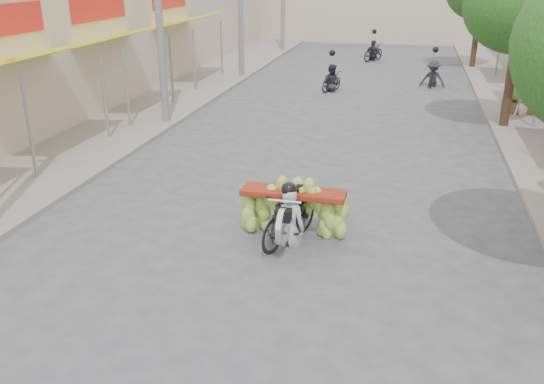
# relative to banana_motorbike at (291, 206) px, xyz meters

# --- Properties ---
(sidewalk_left) EXTENTS (4.00, 60.00, 0.12)m
(sidewalk_left) POSITION_rel_banana_motorbike_xyz_m (-7.35, 10.51, -0.64)
(sidewalk_left) COLOR gray
(sidewalk_left) RESTS_ON ground
(shophouse_row_left) EXTENTS (9.77, 40.00, 6.00)m
(shophouse_row_left) POSITION_rel_banana_motorbike_xyz_m (-12.33, 9.49, 2.30)
(shophouse_row_left) COLOR #C2B19A
(shophouse_row_left) RESTS_ON ground
(street_tree_mid) EXTENTS (3.40, 3.40, 5.25)m
(street_tree_mid) POSITION_rel_banana_motorbike_xyz_m (5.05, 9.51, 3.09)
(street_tree_mid) COLOR #3A2719
(street_tree_mid) RESTS_ON ground
(produce_crate_far) EXTENTS (1.20, 0.88, 1.16)m
(produce_crate_far) POSITION_rel_banana_motorbike_xyz_m (5.85, 11.51, 0.02)
(produce_crate_far) COLOR brown
(produce_crate_far) RESTS_ON ground
(banana_motorbike) EXTENTS (2.20, 1.94, 2.09)m
(banana_motorbike) POSITION_rel_banana_motorbike_xyz_m (0.00, 0.00, 0.00)
(banana_motorbike) COLOR black
(banana_motorbike) RESTS_ON ground
(pedestrian) EXTENTS (0.96, 0.92, 1.70)m
(pedestrian) POSITION_rel_banana_motorbike_xyz_m (5.87, 11.26, 0.27)
(pedestrian) COLOR white
(pedestrian) RESTS_ON ground
(bg_motorbike_a) EXTENTS (1.00, 1.52, 1.95)m
(bg_motorbike_a) POSITION_rel_banana_motorbike_xyz_m (-1.19, 14.20, 0.09)
(bg_motorbike_a) COLOR black
(bg_motorbike_a) RESTS_ON ground
(bg_motorbike_b) EXTENTS (1.12, 1.70, 1.95)m
(bg_motorbike_b) POSITION_rel_banana_motorbike_xyz_m (2.97, 16.18, 0.16)
(bg_motorbike_b) COLOR black
(bg_motorbike_b) RESTS_ON ground
(bg_motorbike_c) EXTENTS (1.34, 1.82, 1.95)m
(bg_motorbike_c) POSITION_rel_banana_motorbike_xyz_m (-0.08, 23.00, 0.08)
(bg_motorbike_c) COLOR black
(bg_motorbike_c) RESTS_ON ground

